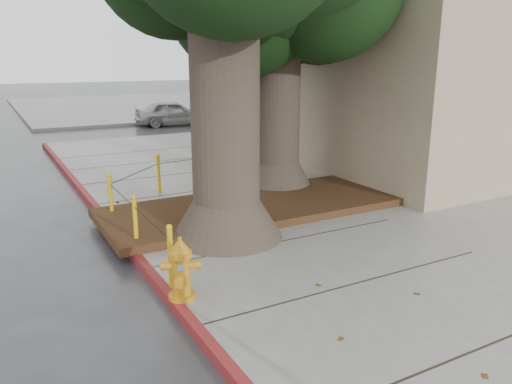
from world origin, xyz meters
The scene contains 12 objects.
ground centered at (0.00, 0.00, 0.00)m, with size 140.00×140.00×0.00m, color #28282B.
sidewalk_main centered at (6.00, 2.50, 0.07)m, with size 16.00×26.00×0.15m, color slate.
sidewalk_far centered at (6.00, 30.00, 0.07)m, with size 16.00×20.00×0.15m, color slate.
curb_red centered at (-2.00, 2.50, 0.07)m, with size 0.14×26.00×0.16m, color maroon.
planter_bed centered at (0.90, 3.90, 0.23)m, with size 6.40×2.60×0.16m, color black.
building_corner centered at (10.00, 8.50, 5.00)m, with size 12.00×13.00×10.00m, color tan.
building_side_white centered at (16.00, 26.00, 4.50)m, with size 10.00×10.00×9.00m, color silver.
building_side_grey centered at (22.00, 32.00, 6.00)m, with size 12.00×14.00×12.00m, color slate.
bollard_ring centered at (-0.87, 4.38, 0.66)m, with size 3.79×5.39×0.95m.
fire_hydrant centered at (-1.90, 0.78, 0.58)m, with size 0.48×0.48×0.89m.
car_silver centered at (4.54, 19.17, 0.64)m, with size 1.50×3.74×1.27m, color #ACACB1.
car_red centered at (7.83, 17.23, 0.54)m, with size 1.14×3.26×1.07m, color maroon.
Camera 1 is at (-4.01, -5.14, 3.33)m, focal length 35.00 mm.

